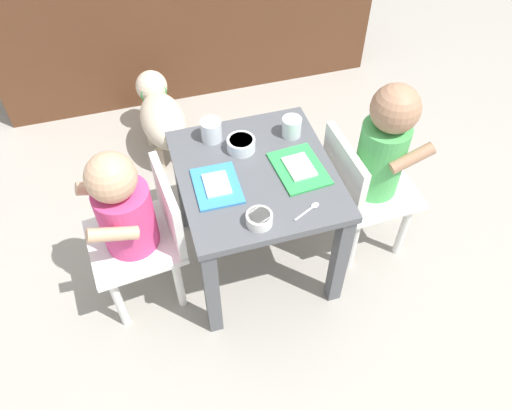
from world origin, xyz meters
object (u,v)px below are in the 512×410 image
at_px(dog, 161,114).
at_px(water_cup_right, 292,128).
at_px(food_tray_right, 299,168).
at_px(spoon_by_left_tray, 309,210).
at_px(seated_child_right, 379,155).
at_px(food_tray_left, 217,186).
at_px(seated_child_left, 129,214).
at_px(cereal_bowl_left_side, 241,144).
at_px(water_cup_left, 211,131).
at_px(veggie_bowl_far, 259,219).
at_px(dining_table, 256,191).

xyz_separation_m(dog, water_cup_right, (0.38, -0.56, 0.28)).
distance_m(dog, water_cup_right, 0.73).
xyz_separation_m(food_tray_right, spoon_by_left_tray, (-0.03, -0.17, -0.00)).
relative_size(seated_child_right, food_tray_left, 3.92).
relative_size(seated_child_right, spoon_by_left_tray, 7.40).
height_order(seated_child_left, cereal_bowl_left_side, seated_child_left).
distance_m(seated_child_right, water_cup_left, 0.55).
height_order(veggie_bowl_far, spoon_by_left_tray, veggie_bowl_far).
bearing_deg(water_cup_right, dining_table, -140.35).
relative_size(dining_table, veggie_bowl_far, 6.96).
bearing_deg(water_cup_right, cereal_bowl_left_side, -172.86).
xyz_separation_m(food_tray_right, water_cup_left, (-0.23, 0.22, 0.03)).
height_order(dining_table, spoon_by_left_tray, spoon_by_left_tray).
relative_size(seated_child_right, water_cup_right, 10.56).
distance_m(seated_child_right, cereal_bowl_left_side, 0.44).
distance_m(water_cup_right, veggie_bowl_far, 0.39).
height_order(dining_table, food_tray_right, food_tray_right).
bearing_deg(spoon_by_left_tray, dog, 110.01).
distance_m(food_tray_left, water_cup_right, 0.34).
bearing_deg(water_cup_left, seated_child_right, -23.86).
height_order(seated_child_left, water_cup_right, seated_child_left).
bearing_deg(seated_child_right, food_tray_left, 179.64).
xyz_separation_m(food_tray_left, water_cup_right, (0.29, 0.16, 0.02)).
distance_m(dining_table, food_tray_left, 0.16).
relative_size(food_tray_right, spoon_by_left_tray, 2.16).
bearing_deg(seated_child_right, food_tray_right, 179.29).
xyz_separation_m(dining_table, water_cup_right, (0.16, 0.13, 0.12)).
bearing_deg(dining_table, spoon_by_left_tray, -62.26).
distance_m(dog, water_cup_left, 0.59).
relative_size(food_tray_left, veggie_bowl_far, 2.34).
bearing_deg(veggie_bowl_far, spoon_by_left_tray, 1.72).
bearing_deg(food_tray_right, seated_child_left, -179.96).
xyz_separation_m(seated_child_left, cereal_bowl_left_side, (0.39, 0.14, 0.06)).
xyz_separation_m(seated_child_left, water_cup_left, (0.31, 0.22, 0.07)).
distance_m(dining_table, water_cup_left, 0.24).
bearing_deg(food_tray_left, water_cup_right, 29.08).
distance_m(dining_table, cereal_bowl_left_side, 0.16).
relative_size(dining_table, cereal_bowl_left_side, 5.80).
distance_m(seated_child_left, water_cup_right, 0.59).
height_order(food_tray_left, cereal_bowl_left_side, cereal_bowl_left_side).
bearing_deg(food_tray_left, veggie_bowl_far, -64.26).
bearing_deg(seated_child_right, veggie_bowl_far, -159.67).
height_order(seated_child_left, dog, seated_child_left).
bearing_deg(food_tray_right, seated_child_right, -0.71).
xyz_separation_m(food_tray_right, water_cup_right, (0.03, 0.16, 0.02)).
height_order(food_tray_right, spoon_by_left_tray, food_tray_right).
xyz_separation_m(seated_child_right, spoon_by_left_tray, (-0.30, -0.16, 0.01)).
height_order(food_tray_left, spoon_by_left_tray, food_tray_left).
bearing_deg(seated_child_left, food_tray_left, 0.09).
height_order(dog, food_tray_right, food_tray_right).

